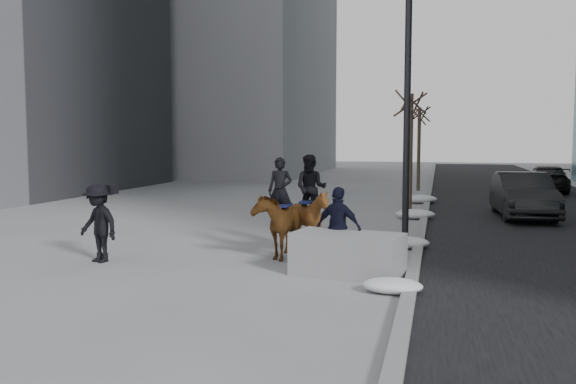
% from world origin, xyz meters
% --- Properties ---
extents(ground, '(120.00, 120.00, 0.00)m').
position_xyz_m(ground, '(0.00, 0.00, 0.00)').
color(ground, gray).
rests_on(ground, ground).
extents(road, '(8.00, 90.00, 0.01)m').
position_xyz_m(road, '(7.00, 10.00, 0.01)').
color(road, black).
rests_on(road, ground).
extents(curb, '(0.25, 90.00, 0.12)m').
position_xyz_m(curb, '(3.00, 10.00, 0.06)').
color(curb, gray).
rests_on(curb, ground).
extents(planter, '(2.35, 1.51, 0.87)m').
position_xyz_m(planter, '(1.71, -0.68, 0.43)').
color(planter, gray).
rests_on(planter, ground).
extents(car_near, '(1.94, 4.88, 1.58)m').
position_xyz_m(car_near, '(6.33, 9.71, 0.79)').
color(car_near, black).
rests_on(car_near, ground).
extents(car_far, '(2.25, 4.86, 1.37)m').
position_xyz_m(car_far, '(8.87, 20.89, 0.69)').
color(car_far, black).
rests_on(car_far, ground).
extents(tree_near, '(1.20, 1.20, 4.92)m').
position_xyz_m(tree_near, '(2.40, 10.61, 2.46)').
color(tree_near, '#362820').
rests_on(tree_near, ground).
extents(tree_far, '(1.20, 1.20, 4.87)m').
position_xyz_m(tree_far, '(2.40, 20.20, 2.44)').
color(tree_far, '#3A3122').
rests_on(tree_far, ground).
extents(mounted_left, '(0.85, 1.81, 2.33)m').
position_xyz_m(mounted_left, '(-0.16, 0.94, 0.87)').
color(mounted_left, '#49270E').
rests_on(mounted_left, ground).
extents(mounted_right, '(1.27, 1.42, 2.38)m').
position_xyz_m(mounted_right, '(0.45, 1.59, 0.95)').
color(mounted_right, '#48260E').
rests_on(mounted_right, ground).
extents(feeder, '(1.11, 1.00, 1.75)m').
position_xyz_m(feeder, '(1.44, -0.15, 0.88)').
color(feeder, black).
rests_on(feeder, ground).
extents(camera_crew, '(1.29, 1.02, 1.75)m').
position_xyz_m(camera_crew, '(-3.89, -0.68, 0.89)').
color(camera_crew, black).
rests_on(camera_crew, ground).
extents(lamppost, '(0.25, 1.26, 9.09)m').
position_xyz_m(lamppost, '(2.60, 3.89, 4.99)').
color(lamppost, black).
rests_on(lamppost, ground).
extents(snow_piles, '(1.45, 16.41, 0.37)m').
position_xyz_m(snow_piles, '(2.70, 7.73, 0.17)').
color(snow_piles, silver).
rests_on(snow_piles, ground).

